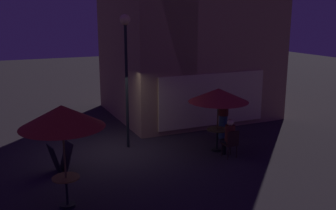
# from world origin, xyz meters

# --- Properties ---
(ground_plane) EXTENTS (60.00, 60.00, 0.00)m
(ground_plane) POSITION_xyz_m (0.00, 0.00, 0.00)
(ground_plane) COLOR #272027
(cafe_building) EXTENTS (6.78, 6.15, 7.89)m
(cafe_building) POSITION_xyz_m (3.63, 2.91, 3.94)
(cafe_building) COLOR tan
(cafe_building) RESTS_ON ground
(street_lamp_near_corner) EXTENTS (0.36, 0.36, 4.59)m
(street_lamp_near_corner) POSITION_xyz_m (0.55, 0.23, 3.34)
(street_lamp_near_corner) COLOR black
(street_lamp_near_corner) RESTS_ON ground
(menu_sandwich_board) EXTENTS (0.74, 0.67, 0.88)m
(menu_sandwich_board) POSITION_xyz_m (-1.99, -1.10, 0.45)
(menu_sandwich_board) COLOR black
(menu_sandwich_board) RESTS_ON ground
(cafe_table_0) EXTENTS (0.66, 0.66, 0.77)m
(cafe_table_0) POSITION_xyz_m (-2.19, -3.31, 0.53)
(cafe_table_0) COLOR black
(cafe_table_0) RESTS_ON ground
(cafe_table_1) EXTENTS (0.74, 0.74, 0.76)m
(cafe_table_1) POSITION_xyz_m (3.22, -1.36, 0.56)
(cafe_table_1) COLOR black
(cafe_table_1) RESTS_ON ground
(patio_umbrella_0) EXTENTS (2.00, 2.00, 2.55)m
(patio_umbrella_0) POSITION_xyz_m (-2.19, -3.31, 2.27)
(patio_umbrella_0) COLOR black
(patio_umbrella_0) RESTS_ON ground
(patio_umbrella_1) EXTENTS (2.03, 2.03, 2.18)m
(patio_umbrella_1) POSITION_xyz_m (3.22, -1.36, 1.94)
(patio_umbrella_1) COLOR black
(patio_umbrella_1) RESTS_ON ground
(cafe_chair_0) EXTENTS (0.44, 0.44, 0.94)m
(cafe_chair_0) POSITION_xyz_m (3.25, -2.19, 0.56)
(cafe_chair_0) COLOR black
(cafe_chair_0) RESTS_ON ground
(patron_seated_0) EXTENTS (0.34, 0.53, 1.29)m
(patron_seated_0) POSITION_xyz_m (3.25, -2.04, 0.73)
(patron_seated_0) COLOR black
(patron_seated_0) RESTS_ON ground
(patron_standing_1) EXTENTS (0.37, 0.37, 1.67)m
(patron_standing_1) POSITION_xyz_m (4.11, -0.32, 0.83)
(patron_standing_1) COLOR #23364F
(patron_standing_1) RESTS_ON ground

